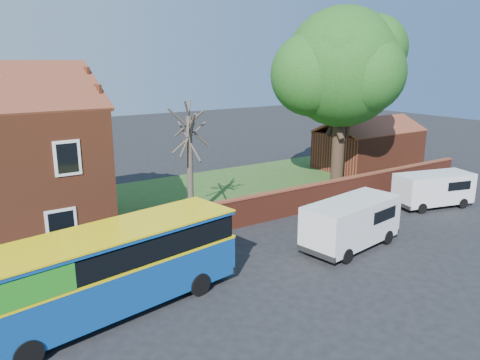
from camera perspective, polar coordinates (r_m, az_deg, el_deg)
ground at (r=16.94m, az=-2.05°, el=-16.00°), size 120.00×120.00×0.00m
grass_strip at (r=33.87m, az=5.10°, el=-0.28°), size 26.00×12.00×0.04m
boundary_wall at (r=29.40m, az=12.46°, el=-1.25°), size 22.00×0.38×1.60m
outbuilding at (r=39.68m, az=15.37°, el=3.77°), size 8.20×5.06×4.17m
bus at (r=16.71m, az=-17.04°, el=-10.56°), size 10.08×4.09×2.99m
van_near at (r=22.50m, az=13.43°, el=-4.94°), size 5.43×2.81×2.27m
van_far at (r=30.28m, az=22.55°, el=-0.93°), size 4.97×2.97×2.04m
large_tree at (r=32.49m, az=12.18°, el=12.84°), size 9.85×7.79×12.01m
bare_tree at (r=25.27m, az=-6.13°, el=2.07°), size 2.35×2.79×6.26m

